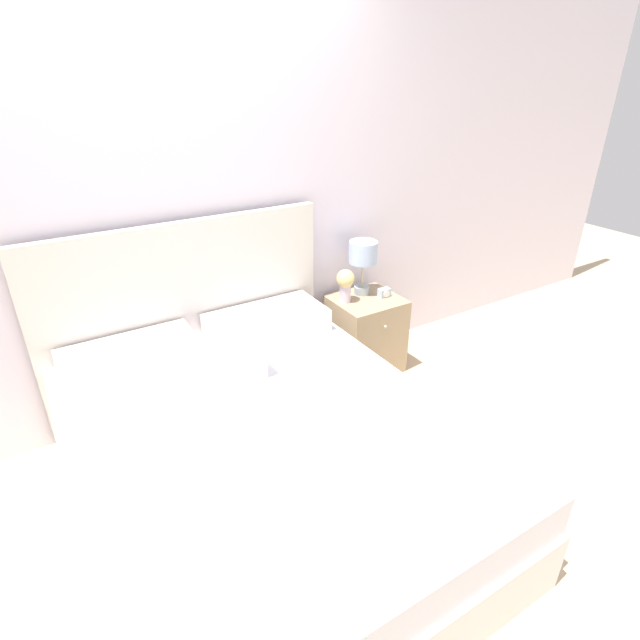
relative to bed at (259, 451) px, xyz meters
The scene contains 7 objects.
ground_plane 0.98m from the bed, 90.00° to the left, with size 12.00×12.00×0.00m, color #CCB28E.
wall_back 1.43m from the bed, 90.00° to the left, with size 8.00×0.06×2.60m.
bed is the anchor object (origin of this frame).
nightstand 1.36m from the bed, 31.52° to the left, with size 0.45×0.43×0.54m.
table_lamp 1.52m from the bed, 34.17° to the left, with size 0.19×0.19×0.37m.
flower_vase 1.32m from the bed, 36.68° to the left, with size 0.12×0.12×0.23m.
alarm_clock 1.47m from the bed, 27.88° to the left, with size 0.08×0.06×0.06m.
Camera 1 is at (-0.72, -2.68, 1.94)m, focal length 28.00 mm.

